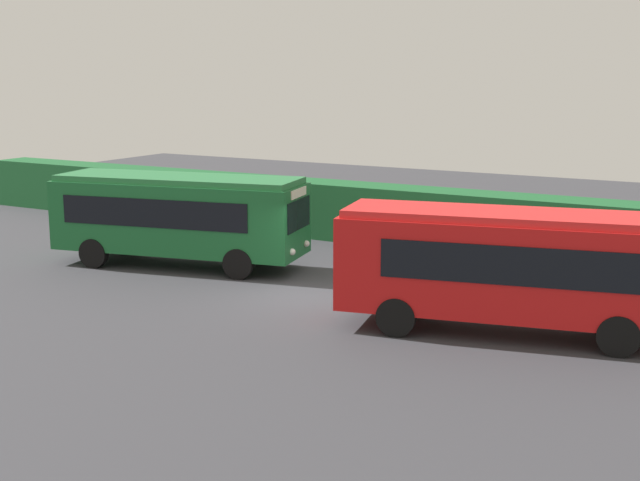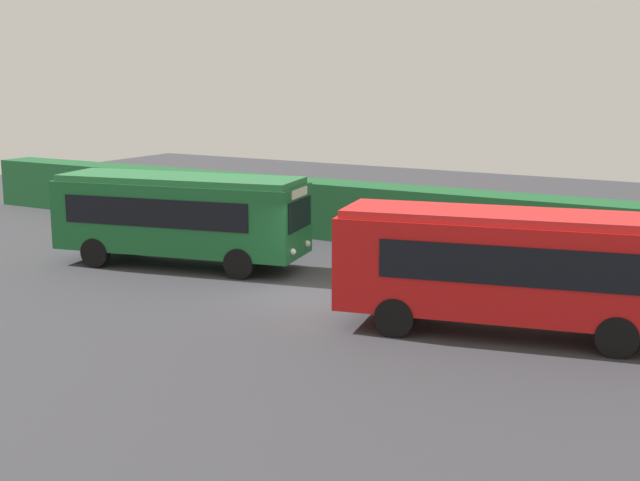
{
  "view_description": "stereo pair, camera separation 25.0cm",
  "coord_description": "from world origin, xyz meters",
  "px_view_note": "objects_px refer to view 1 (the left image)",
  "views": [
    {
      "loc": [
        12.77,
        -21.54,
        6.65
      ],
      "look_at": [
        0.27,
        0.36,
        1.64
      ],
      "focal_mm": 49.12,
      "sensor_mm": 36.0,
      "label": 1
    },
    {
      "loc": [
        12.98,
        -21.42,
        6.65
      ],
      "look_at": [
        0.27,
        0.36,
        1.64
      ],
      "focal_mm": 49.12,
      "sensor_mm": 36.0,
      "label": 2
    }
  ],
  "objects_px": {
    "bus_green": "(179,214)",
    "person_left": "(122,222)",
    "bus_red": "(509,264)",
    "person_center": "(166,223)",
    "person_right": "(235,228)"
  },
  "relations": [
    {
      "from": "bus_green",
      "to": "person_left",
      "type": "height_order",
      "value": "bus_green"
    },
    {
      "from": "bus_red",
      "to": "person_center",
      "type": "height_order",
      "value": "bus_red"
    },
    {
      "from": "person_right",
      "to": "bus_red",
      "type": "bearing_deg",
      "value": 117.65
    },
    {
      "from": "bus_red",
      "to": "person_left",
      "type": "distance_m",
      "value": 15.94
    },
    {
      "from": "bus_red",
      "to": "person_left",
      "type": "height_order",
      "value": "bus_red"
    },
    {
      "from": "bus_red",
      "to": "person_left",
      "type": "xyz_separation_m",
      "value": [
        -15.63,
        3.03,
        -0.78
      ]
    },
    {
      "from": "bus_red",
      "to": "person_center",
      "type": "xyz_separation_m",
      "value": [
        -14.17,
        3.82,
        -0.78
      ]
    },
    {
      "from": "bus_red",
      "to": "person_left",
      "type": "relative_size",
      "value": 4.61
    },
    {
      "from": "bus_red",
      "to": "person_right",
      "type": "relative_size",
      "value": 5.27
    },
    {
      "from": "bus_green",
      "to": "person_center",
      "type": "distance_m",
      "value": 2.88
    },
    {
      "from": "person_left",
      "to": "bus_red",
      "type": "bearing_deg",
      "value": -127.2
    },
    {
      "from": "bus_red",
      "to": "person_left",
      "type": "bearing_deg",
      "value": -23.36
    },
    {
      "from": "bus_green",
      "to": "person_left",
      "type": "bearing_deg",
      "value": 152.05
    },
    {
      "from": "bus_green",
      "to": "bus_red",
      "type": "xyz_separation_m",
      "value": [
        12.07,
        -2.0,
        0.03
      ]
    },
    {
      "from": "bus_red",
      "to": "person_right",
      "type": "height_order",
      "value": "bus_red"
    }
  ]
}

